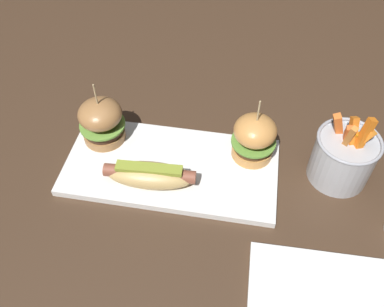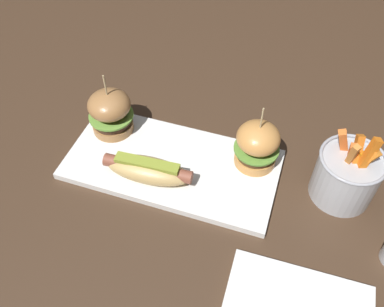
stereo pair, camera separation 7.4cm
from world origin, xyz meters
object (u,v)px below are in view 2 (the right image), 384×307
at_px(hot_dog, 148,169).
at_px(fries_bucket, 347,175).
at_px(platter_main, 172,164).
at_px(slider_left, 110,112).
at_px(slider_right, 257,145).

distance_m(hot_dog, fries_bucket, 0.35).
xyz_separation_m(platter_main, fries_bucket, (0.31, 0.04, 0.05)).
distance_m(platter_main, slider_left, 0.16).
distance_m(platter_main, hot_dog, 0.06).
relative_size(slider_left, fries_bucket, 0.90).
relative_size(platter_main, fries_bucket, 2.68).
distance_m(hot_dog, slider_left, 0.15).
bearing_deg(slider_right, fries_bucket, -4.33).
xyz_separation_m(slider_left, fries_bucket, (0.46, -0.01, -0.01)).
bearing_deg(slider_right, slider_left, -179.01).
relative_size(hot_dog, fries_bucket, 1.11).
bearing_deg(slider_left, slider_right, 0.99).
xyz_separation_m(slider_right, fries_bucket, (0.16, -0.01, -0.01)).
bearing_deg(platter_main, slider_right, 19.39).
bearing_deg(fries_bucket, hot_dog, -165.65).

